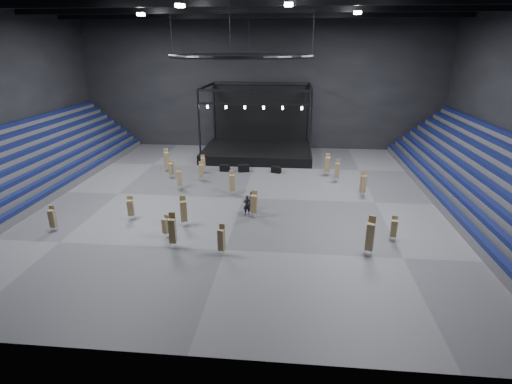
# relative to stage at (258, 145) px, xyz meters

# --- Properties ---
(floor) EXTENTS (50.00, 50.00, 0.00)m
(floor) POSITION_rel_stage_xyz_m (-0.00, -16.24, -1.45)
(floor) COLOR #525254
(floor) RESTS_ON ground
(wall_back) EXTENTS (50.00, 0.20, 18.00)m
(wall_back) POSITION_rel_stage_xyz_m (-0.00, 4.76, 7.55)
(wall_back) COLOR black
(wall_back) RESTS_ON ground
(wall_front) EXTENTS (50.00, 0.20, 18.00)m
(wall_front) POSITION_rel_stage_xyz_m (-0.00, -37.24, 7.55)
(wall_front) COLOR black
(wall_front) RESTS_ON ground
(bleachers_left) EXTENTS (7.20, 40.00, 6.40)m
(bleachers_left) POSITION_rel_stage_xyz_m (-22.94, -16.24, 0.28)
(bleachers_left) COLOR #4A4A4C
(bleachers_left) RESTS_ON floor
(bleachers_right) EXTENTS (7.20, 40.00, 6.40)m
(bleachers_right) POSITION_rel_stage_xyz_m (22.94, -16.24, 0.28)
(bleachers_right) COLOR #4A4A4C
(bleachers_right) RESTS_ON floor
(stage) EXTENTS (14.00, 10.00, 9.20)m
(stage) POSITION_rel_stage_xyz_m (0.00, 0.00, 0.00)
(stage) COLOR black
(stage) RESTS_ON floor
(truss_ring) EXTENTS (12.30, 12.30, 5.15)m
(truss_ring) POSITION_rel_stage_xyz_m (-0.00, -16.24, 11.55)
(truss_ring) COLOR black
(truss_ring) RESTS_ON ceiling
(roof_girders) EXTENTS (49.00, 30.35, 0.70)m
(roof_girders) POSITION_rel_stage_xyz_m (-0.00, -16.24, 15.75)
(roof_girders) COLOR black
(roof_girders) RESTS_ON ceiling
(floodlights) EXTENTS (28.60, 16.60, 0.25)m
(floodlights) POSITION_rel_stage_xyz_m (-0.00, -20.24, 15.15)
(floodlights) COLOR white
(floodlights) RESTS_ON roof_girders
(flight_case_left) EXTENTS (1.17, 0.61, 0.77)m
(flight_case_left) POSITION_rel_stage_xyz_m (-3.24, -7.68, -1.07)
(flight_case_left) COLOR black
(flight_case_left) RESTS_ON floor
(flight_case_mid) EXTENTS (1.39, 0.98, 0.84)m
(flight_case_mid) POSITION_rel_stage_xyz_m (-1.01, -7.66, -1.03)
(flight_case_mid) COLOR black
(flight_case_mid) RESTS_ON floor
(flight_case_right) EXTENTS (1.22, 0.90, 0.73)m
(flight_case_right) POSITION_rel_stage_xyz_m (2.79, -7.72, -1.08)
(flight_case_right) COLOR black
(flight_case_right) RESTS_ON floor
(chair_stack_0) EXTENTS (0.53, 0.53, 1.95)m
(chair_stack_0) POSITION_rel_stage_xyz_m (-8.71, -10.68, -0.41)
(chair_stack_0) COLOR silver
(chair_stack_0) RESTS_ON floor
(chair_stack_1) EXTENTS (0.47, 0.47, 2.10)m
(chair_stack_1) POSITION_rel_stage_xyz_m (-14.00, -24.87, -0.35)
(chair_stack_1) COLOR silver
(chair_stack_1) RESTS_ON floor
(chair_stack_2) EXTENTS (0.51, 0.51, 2.27)m
(chair_stack_2) POSITION_rel_stage_xyz_m (-0.10, -27.35, -0.28)
(chair_stack_2) COLOR silver
(chair_stack_2) RESTS_ON floor
(chair_stack_3) EXTENTS (0.56, 0.56, 2.49)m
(chair_stack_3) POSITION_rel_stage_xyz_m (11.54, -14.51, -0.17)
(chair_stack_3) COLOR silver
(chair_stack_3) RESTS_ON floor
(chair_stack_4) EXTENTS (0.65, 0.65, 2.43)m
(chair_stack_4) POSITION_rel_stage_xyz_m (-1.19, -15.39, -0.17)
(chair_stack_4) COLOR silver
(chair_stack_4) RESTS_ON floor
(chair_stack_5) EXTENTS (0.58, 0.58, 2.53)m
(chair_stack_5) POSITION_rel_stage_xyz_m (8.56, -8.22, -0.13)
(chair_stack_5) COLOR silver
(chair_stack_5) RESTS_ON floor
(chair_stack_6) EXTENTS (0.52, 0.52, 1.96)m
(chair_stack_6) POSITION_rel_stage_xyz_m (12.35, -24.05, -0.40)
(chair_stack_6) COLOR silver
(chair_stack_6) RESTS_ON floor
(chair_stack_7) EXTENTS (0.50, 0.50, 2.68)m
(chair_stack_7) POSITION_rel_stage_xyz_m (-3.79, -26.63, -0.09)
(chair_stack_7) COLOR silver
(chair_stack_7) RESTS_ON floor
(chair_stack_8) EXTENTS (0.59, 0.59, 2.05)m
(chair_stack_8) POSITION_rel_stage_xyz_m (-8.75, -22.13, -0.35)
(chair_stack_8) COLOR silver
(chair_stack_8) RESTS_ON floor
(chair_stack_9) EXTENTS (0.65, 0.65, 2.53)m
(chair_stack_9) POSITION_rel_stage_xyz_m (-3.99, -22.88, -0.14)
(chair_stack_9) COLOR silver
(chair_stack_9) RESTS_ON floor
(chair_stack_10) EXTENTS (0.59, 0.59, 2.34)m
(chair_stack_10) POSITION_rel_stage_xyz_m (1.51, -20.61, -0.20)
(chair_stack_10) COLOR silver
(chair_stack_10) RESTS_ON floor
(chair_stack_11) EXTENTS (0.61, 0.61, 2.39)m
(chair_stack_11) POSITION_rel_stage_xyz_m (-6.70, -14.43, -0.20)
(chair_stack_11) COLOR silver
(chair_stack_11) RESTS_ON floor
(chair_stack_12) EXTENTS (0.55, 0.55, 2.16)m
(chair_stack_12) POSITION_rel_stage_xyz_m (-5.15, -11.44, -0.31)
(chair_stack_12) COLOR silver
(chair_stack_12) RESTS_ON floor
(chair_stack_13) EXTENTS (0.52, 0.52, 2.48)m
(chair_stack_13) POSITION_rel_stage_xyz_m (9.44, -10.32, -0.18)
(chair_stack_13) COLOR silver
(chair_stack_13) RESTS_ON floor
(chair_stack_14) EXTENTS (0.65, 0.65, 2.90)m
(chair_stack_14) POSITION_rel_stage_xyz_m (10.16, -26.46, 0.02)
(chair_stack_14) COLOR silver
(chair_stack_14) RESTS_ON floor
(chair_stack_15) EXTENTS (0.59, 0.59, 2.12)m
(chair_stack_15) POSITION_rel_stage_xyz_m (-5.58, -8.59, -0.33)
(chair_stack_15) COLOR silver
(chair_stack_15) RESTS_ON floor
(chair_stack_16) EXTENTS (0.69, 0.69, 2.67)m
(chair_stack_16) POSITION_rel_stage_xyz_m (-9.97, -8.22, -0.07)
(chair_stack_16) COLOR silver
(chair_stack_16) RESTS_ON floor
(chair_stack_17) EXTENTS (0.55, 0.55, 1.78)m
(chair_stack_17) POSITION_rel_stage_xyz_m (-4.80, -25.07, -0.49)
(chair_stack_17) COLOR silver
(chair_stack_17) RESTS_ON floor
(man_center) EXTENTS (0.76, 0.63, 1.78)m
(man_center) POSITION_rel_stage_xyz_m (0.85, -20.18, -0.56)
(man_center) COLOR black
(man_center) RESTS_ON floor
(crew_member) EXTENTS (0.91, 1.00, 1.67)m
(crew_member) POSITION_rel_stage_xyz_m (1.18, -18.89, -0.62)
(crew_member) COLOR black
(crew_member) RESTS_ON floor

